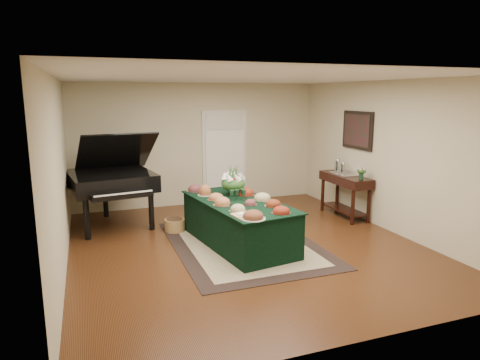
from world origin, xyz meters
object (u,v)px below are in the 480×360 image
object	(u,v)px
grand_piano	(112,179)
buffet_table	(238,223)
floral_centerpiece	(233,181)
mahogany_sideboard	(345,184)

from	to	relation	value
grand_piano	buffet_table	bearing A→B (deg)	-43.99
floral_centerpiece	mahogany_sideboard	xyz separation A→B (m)	(2.53, 0.39, -0.33)
buffet_table	mahogany_sideboard	distance (m)	2.74
buffet_table	mahogany_sideboard	size ratio (longest dim) A/B	1.87
grand_piano	mahogany_sideboard	world-z (taller)	grand_piano
grand_piano	mahogany_sideboard	size ratio (longest dim) A/B	1.47
grand_piano	mahogany_sideboard	bearing A→B (deg)	-12.19
buffet_table	floral_centerpiece	world-z (taller)	floral_centerpiece
buffet_table	mahogany_sideboard	world-z (taller)	mahogany_sideboard
floral_centerpiece	grand_piano	size ratio (longest dim) A/B	0.22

